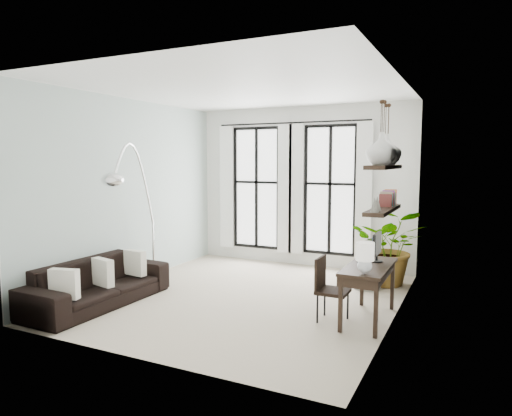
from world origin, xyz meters
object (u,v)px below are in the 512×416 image
Objects in this scene: sofa at (98,283)px; buddha at (367,268)px; plant at (390,247)px; desk_chair at (327,285)px; arc_lamp at (134,177)px; desk at (368,269)px.

buddha is (3.40, 2.61, 0.02)m from sofa.
plant reaches higher than sofa.
arc_lamp is at bearing -178.15° from desk_chair.
desk_chair reaches higher than buddha.
arc_lamp reaches higher than buddha.
sofa is 1.70× the size of plant.
arc_lamp reaches higher than plant.
sofa is at bearing -165.03° from desk.
desk_chair is at bearing 2.01° from arc_lamp.
desk is at bearing -88.66° from plant.
arc_lamp is at bearing -7.18° from sofa.
arc_lamp reaches higher than desk_chair.
plant is (3.70, 2.99, 0.34)m from sofa.
desk is 3.83m from arc_lamp.
buddha reaches higher than sofa.
buddha is at bearing 85.08° from desk_chair.
buddha is at bearing -51.65° from sofa.
sofa is 3.90m from desk.
desk is 1.55× the size of buddha.
plant is 1.56× the size of desk_chair.
desk_chair is at bearing -101.73° from plant.
arc_lamp is at bearing -175.65° from desk.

